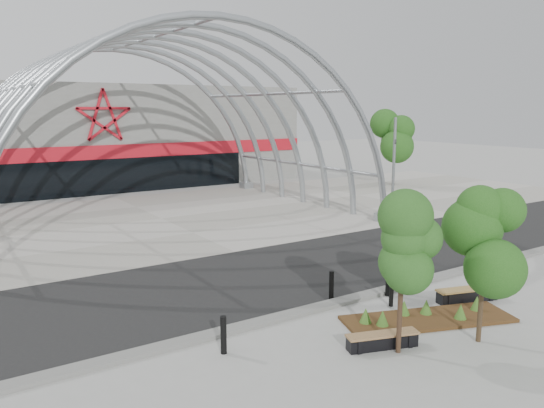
{
  "coord_description": "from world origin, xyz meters",
  "views": [
    {
      "loc": [
        -10.84,
        -12.61,
        6.17
      ],
      "look_at": [
        0.0,
        4.0,
        2.6
      ],
      "focal_mm": 35.0,
      "sensor_mm": 36.0,
      "label": 1
    }
  ],
  "objects_px": {
    "bench_1": "(467,295)",
    "bollard_2": "(391,293)",
    "signal_pole": "(394,166)",
    "street_tree_1": "(485,241)",
    "bench_0": "(382,341)",
    "street_tree_0": "(403,244)"
  },
  "relations": [
    {
      "from": "bench_1",
      "to": "bollard_2",
      "type": "relative_size",
      "value": 2.5
    },
    {
      "from": "signal_pole",
      "to": "street_tree_1",
      "type": "xyz_separation_m",
      "value": [
        -9.99,
        -12.94,
        -0.21
      ]
    },
    {
      "from": "bench_0",
      "to": "bench_1",
      "type": "distance_m",
      "value": 4.86
    },
    {
      "from": "signal_pole",
      "to": "bench_1",
      "type": "distance_m",
      "value": 13.58
    },
    {
      "from": "street_tree_0",
      "to": "signal_pole",
      "type": "bearing_deg",
      "value": 44.85
    },
    {
      "from": "signal_pole",
      "to": "street_tree_1",
      "type": "relative_size",
      "value": 1.48
    },
    {
      "from": "street_tree_1",
      "to": "street_tree_0",
      "type": "bearing_deg",
      "value": 162.76
    },
    {
      "from": "bench_0",
      "to": "bench_1",
      "type": "relative_size",
      "value": 0.92
    },
    {
      "from": "street_tree_1",
      "to": "bench_0",
      "type": "distance_m",
      "value": 3.74
    },
    {
      "from": "street_tree_1",
      "to": "bench_0",
      "type": "xyz_separation_m",
      "value": [
        -2.46,
        1.12,
        -2.58
      ]
    },
    {
      "from": "bench_0",
      "to": "bench_1",
      "type": "bearing_deg",
      "value": 11.52
    },
    {
      "from": "bench_0",
      "to": "bollard_2",
      "type": "bearing_deg",
      "value": 40.25
    },
    {
      "from": "signal_pole",
      "to": "bollard_2",
      "type": "height_order",
      "value": "signal_pole"
    },
    {
      "from": "signal_pole",
      "to": "bollard_2",
      "type": "distance_m",
      "value": 14.29
    },
    {
      "from": "bollard_2",
      "to": "signal_pole",
      "type": "bearing_deg",
      "value": 44.22
    },
    {
      "from": "signal_pole",
      "to": "street_tree_1",
      "type": "bearing_deg",
      "value": -127.68
    },
    {
      "from": "street_tree_0",
      "to": "bench_0",
      "type": "xyz_separation_m",
      "value": [
        -0.16,
        0.41,
        -2.68
      ]
    },
    {
      "from": "bench_1",
      "to": "street_tree_1",
      "type": "bearing_deg",
      "value": -137.72
    },
    {
      "from": "bench_0",
      "to": "street_tree_1",
      "type": "bearing_deg",
      "value": -24.45
    },
    {
      "from": "street_tree_1",
      "to": "bollard_2",
      "type": "bearing_deg",
      "value": 91.59
    },
    {
      "from": "street_tree_1",
      "to": "bollard_2",
      "type": "relative_size",
      "value": 4.46
    },
    {
      "from": "bench_0",
      "to": "bollard_2",
      "type": "xyz_separation_m",
      "value": [
        2.38,
        2.01,
        0.23
      ]
    }
  ]
}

